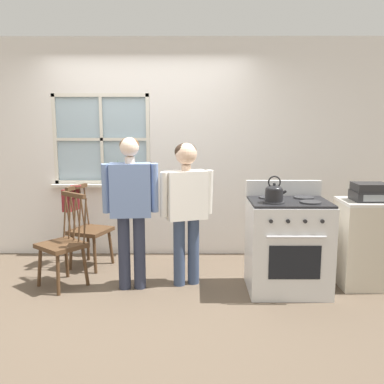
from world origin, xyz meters
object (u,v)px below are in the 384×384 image
object	(u,v)px
person_teen_center	(186,199)
side_counter	(366,243)
potted_plant	(118,177)
stereo	(370,192)
person_elderly_left	(131,200)
stove	(287,245)
kettle	(274,193)
chair_by_window	(89,230)
chair_near_wall	(63,245)
handbag	(71,199)

from	to	relation	value
person_teen_center	side_counter	xyz separation A→B (m)	(1.86, -0.01, -0.46)
potted_plant	stereo	bearing A→B (deg)	-20.40
person_elderly_left	stove	world-z (taller)	person_elderly_left
kettle	side_counter	size ratio (longest dim) A/B	0.27
potted_plant	stereo	size ratio (longest dim) A/B	0.91
chair_by_window	chair_near_wall	size ratio (longest dim) A/B	1.00
person_teen_center	stove	distance (m)	1.12
chair_by_window	kettle	bearing A→B (deg)	-92.20
chair_by_window	stereo	xyz separation A→B (m)	(3.00, -0.58, 0.55)
kettle	side_counter	xyz separation A→B (m)	(1.01, 0.27, -0.57)
chair_near_wall	side_counter	distance (m)	3.13
side_counter	potted_plant	bearing A→B (deg)	159.98
person_elderly_left	person_teen_center	xyz separation A→B (m)	(0.55, 0.12, -0.01)
kettle	person_elderly_left	bearing A→B (deg)	173.37
chair_near_wall	person_elderly_left	size ratio (longest dim) A/B	0.62
chair_by_window	handbag	xyz separation A→B (m)	(-0.22, 0.08, 0.35)
person_elderly_left	kettle	xyz separation A→B (m)	(1.39, -0.16, 0.10)
potted_plant	stereo	world-z (taller)	potted_plant
person_elderly_left	handbag	bearing A→B (deg)	131.49
stove	kettle	size ratio (longest dim) A/B	4.39
person_elderly_left	kettle	size ratio (longest dim) A/B	6.24
stove	kettle	xyz separation A→B (m)	(-0.18, -0.13, 0.55)
chair_by_window	stove	bearing A→B (deg)	-87.44
stove	potted_plant	bearing A→B (deg)	149.09
handbag	side_counter	size ratio (longest dim) A/B	0.34
side_counter	stereo	distance (m)	0.54
stereo	handbag	bearing A→B (deg)	168.37
chair_near_wall	handbag	world-z (taller)	same
chair_by_window	person_elderly_left	distance (m)	1.02
person_elderly_left	kettle	distance (m)	1.41
kettle	stereo	distance (m)	1.04
stove	handbag	bearing A→B (deg)	161.88
person_teen_center	kettle	world-z (taller)	person_teen_center
chair_by_window	stove	xyz separation A→B (m)	(2.17, -0.70, 0.03)
chair_near_wall	kettle	bearing A→B (deg)	33.69
handbag	stereo	world-z (taller)	stereo
person_teen_center	handbag	distance (m)	1.51
person_teen_center	side_counter	world-z (taller)	person_teen_center
person_elderly_left	handbag	world-z (taller)	person_elderly_left
person_teen_center	person_elderly_left	bearing A→B (deg)	172.79
person_teen_center	stereo	world-z (taller)	person_teen_center
person_elderly_left	stove	distance (m)	1.63
side_counter	stereo	bearing A→B (deg)	-90.00
chair_by_window	stereo	size ratio (longest dim) A/B	2.83
stove	side_counter	size ratio (longest dim) A/B	1.20
person_elderly_left	stove	bearing A→B (deg)	-7.07
handbag	side_counter	distance (m)	3.31
person_elderly_left	handbag	size ratio (longest dim) A/B	5.02
side_counter	stereo	xyz separation A→B (m)	(0.00, -0.02, 0.54)
chair_by_window	side_counter	size ratio (longest dim) A/B	1.07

